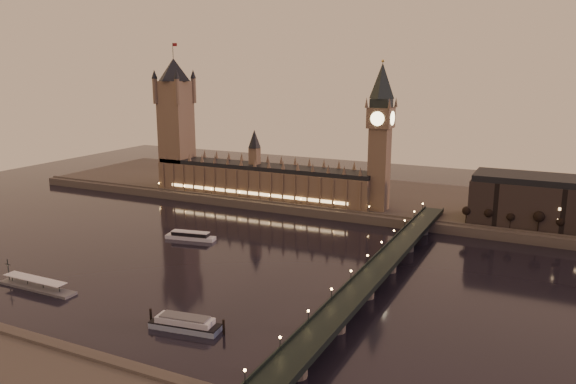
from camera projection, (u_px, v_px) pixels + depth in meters
The scene contains 14 objects.
ground at pixel (221, 257), 317.68m from camera, with size 700.00×700.00×0.00m, color black.
far_embankment at pixel (365, 197), 448.81m from camera, with size 560.00×130.00×6.00m, color #423D35.
palace_of_westminster at pixel (261, 177), 436.24m from camera, with size 180.00×26.62×52.00m.
victoria_tower at pixel (176, 116), 460.91m from camera, with size 31.68×31.68×118.00m.
big_ben at pixel (380, 128), 386.67m from camera, with size 17.68×17.68×104.00m.
westminster_bridge at pixel (378, 273), 277.18m from camera, with size 13.20×260.00×15.30m.
bare_tree_0 at pixel (464, 211), 360.67m from camera, with size 5.58×5.58×11.34m.
bare_tree_1 at pixel (488, 214), 354.58m from camera, with size 5.58×5.58×11.34m.
bare_tree_2 at pixel (512, 216), 348.48m from camera, with size 5.58×5.58×11.34m.
bare_tree_3 at pixel (536, 219), 342.39m from camera, with size 5.58×5.58×11.34m.
bare_tree_4 at pixel (562, 222), 336.30m from camera, with size 5.58×5.58×11.34m.
cruise_boat_a at pixel (190, 236), 349.21m from camera, with size 32.57×12.59×5.10m.
moored_barge at pixel (185, 323), 229.02m from camera, with size 34.07×12.37×6.30m.
pontoon_pier at pixel (37, 286), 271.48m from camera, with size 45.44×7.57×12.12m.
Camera 1 is at (166.71, -254.72, 104.99)m, focal length 35.00 mm.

